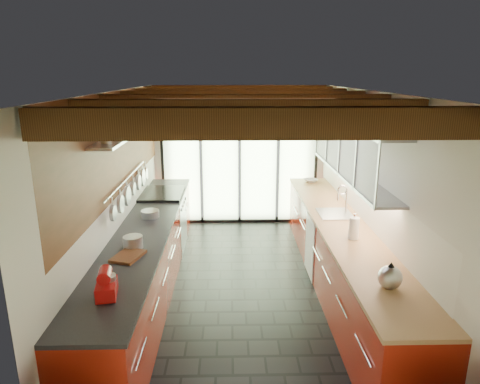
{
  "coord_description": "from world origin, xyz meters",
  "views": [
    {
      "loc": [
        -0.18,
        -5.2,
        2.81
      ],
      "look_at": [
        -0.05,
        0.4,
        1.25
      ],
      "focal_mm": 32.0,
      "sensor_mm": 36.0,
      "label": 1
    }
  ],
  "objects_px": {
    "stand_mixer": "(107,284)",
    "soap_bottle": "(352,230)",
    "bowl": "(311,181)",
    "paper_towel": "(354,229)",
    "kettle": "(390,276)"
  },
  "relations": [
    {
      "from": "paper_towel",
      "to": "soap_bottle",
      "type": "xyz_separation_m",
      "value": [
        0.0,
        0.08,
        -0.05
      ]
    },
    {
      "from": "kettle",
      "to": "paper_towel",
      "type": "relative_size",
      "value": 0.91
    },
    {
      "from": "kettle",
      "to": "paper_towel",
      "type": "height_order",
      "value": "paper_towel"
    },
    {
      "from": "stand_mixer",
      "to": "bowl",
      "type": "relative_size",
      "value": 1.35
    },
    {
      "from": "stand_mixer",
      "to": "bowl",
      "type": "distance_m",
      "value": 4.73
    },
    {
      "from": "stand_mixer",
      "to": "soap_bottle",
      "type": "bearing_deg",
      "value": 27.82
    },
    {
      "from": "paper_towel",
      "to": "bowl",
      "type": "relative_size",
      "value": 1.34
    },
    {
      "from": "paper_towel",
      "to": "stand_mixer",
      "type": "bearing_deg",
      "value": -153.63
    },
    {
      "from": "stand_mixer",
      "to": "paper_towel",
      "type": "xyz_separation_m",
      "value": [
        2.54,
        1.26,
        0.03
      ]
    },
    {
      "from": "stand_mixer",
      "to": "kettle",
      "type": "bearing_deg",
      "value": 1.86
    },
    {
      "from": "soap_bottle",
      "to": "bowl",
      "type": "distance_m",
      "value": 2.65
    },
    {
      "from": "paper_towel",
      "to": "soap_bottle",
      "type": "bearing_deg",
      "value": 90.0
    },
    {
      "from": "soap_bottle",
      "to": "bowl",
      "type": "xyz_separation_m",
      "value": [
        0.0,
        2.65,
        -0.06
      ]
    },
    {
      "from": "paper_towel",
      "to": "soap_bottle",
      "type": "relative_size",
      "value": 1.88
    },
    {
      "from": "stand_mixer",
      "to": "paper_towel",
      "type": "height_order",
      "value": "paper_towel"
    }
  ]
}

